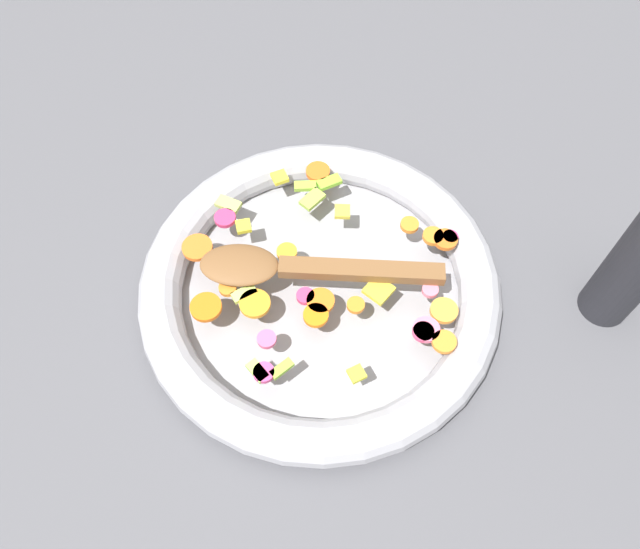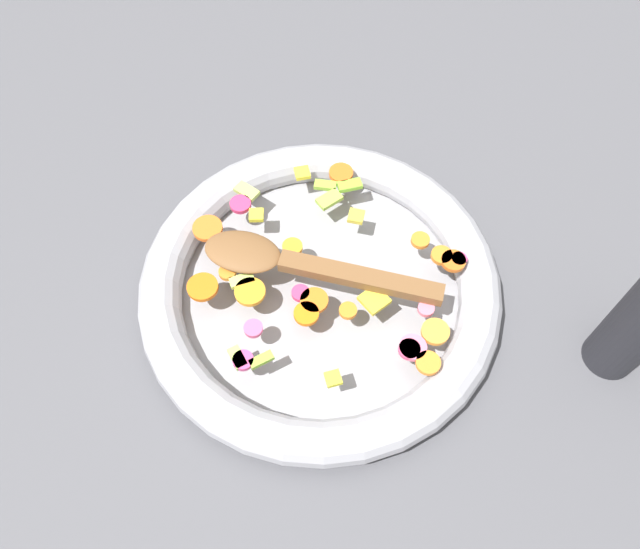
% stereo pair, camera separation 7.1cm
% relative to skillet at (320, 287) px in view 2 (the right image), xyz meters
% --- Properties ---
extents(ground_plane, '(4.00, 4.00, 0.00)m').
position_rel_skillet_xyz_m(ground_plane, '(0.00, 0.00, -0.02)').
color(ground_plane, '#4C4C51').
extents(skillet, '(0.43, 0.43, 0.05)m').
position_rel_skillet_xyz_m(skillet, '(0.00, 0.00, 0.00)').
color(skillet, gray).
rests_on(skillet, ground_plane).
extents(chopped_vegetables, '(0.34, 0.31, 0.01)m').
position_rel_skillet_xyz_m(chopped_vegetables, '(0.00, 0.00, 0.03)').
color(chopped_vegetables, '#D4611E').
rests_on(chopped_vegetables, skillet).
extents(wooden_spoon, '(0.28, 0.07, 0.01)m').
position_rel_skillet_xyz_m(wooden_spoon, '(-0.03, -0.00, 0.04)').
color(wooden_spoon, brown).
rests_on(wooden_spoon, chopped_vegetables).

